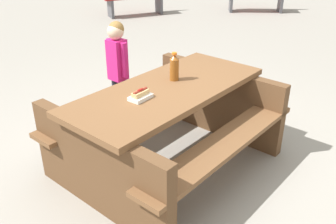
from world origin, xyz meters
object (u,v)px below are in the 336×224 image
hotdog_tray (140,95)px  child_in_coat (117,60)px  picnic_table (168,120)px  soda_bottle (174,67)px

hotdog_tray → child_in_coat: child_in_coat is taller
picnic_table → soda_bottle: soda_bottle is taller
picnic_table → child_in_coat: bearing=-98.3°
soda_bottle → hotdog_tray: bearing=15.5°
soda_bottle → child_in_coat: 0.88m
hotdog_tray → soda_bottle: bearing=-164.5°
picnic_table → hotdog_tray: size_ratio=10.06×
child_in_coat → hotdog_tray: bearing=65.9°
picnic_table → child_in_coat: 1.01m
hotdog_tray → child_in_coat: (-0.45, -1.00, -0.08)m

